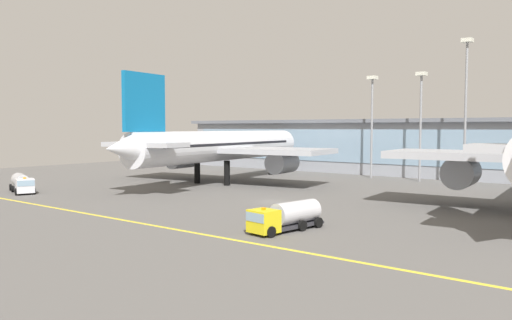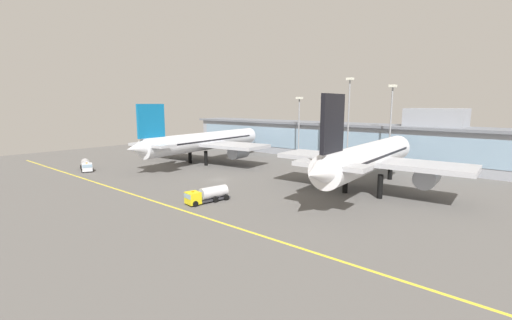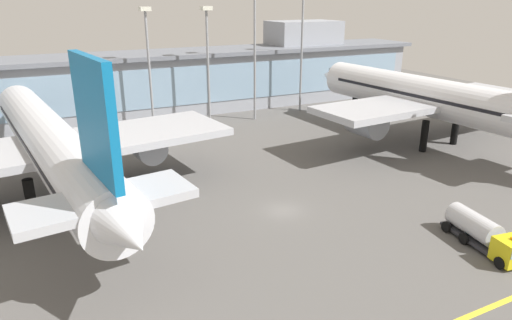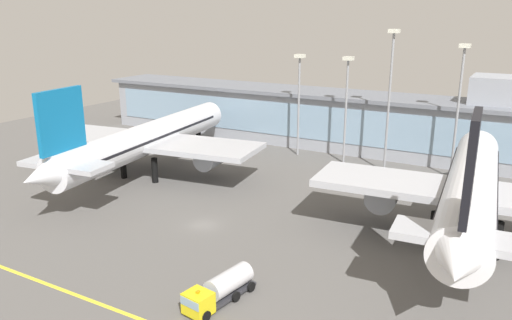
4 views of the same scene
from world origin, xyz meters
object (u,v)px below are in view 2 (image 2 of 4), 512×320
(baggage_tug_near, at_px, (86,165))
(apron_light_mast_far_east, at_px, (299,118))
(apron_light_mast_centre, at_px, (391,115))
(fuel_tanker_truck, at_px, (206,195))
(apron_light_mast_east, at_px, (325,119))
(airliner_near_right, at_px, (369,158))
(apron_light_mast_west, at_px, (349,110))
(airliner_near_left, at_px, (205,142))

(baggage_tug_near, relative_size, apron_light_mast_far_east, 0.44)
(apron_light_mast_far_east, bearing_deg, apron_light_mast_centre, -0.68)
(fuel_tanker_truck, xyz_separation_m, apron_light_mast_east, (-6.50, 55.53, 12.60))
(airliner_near_right, distance_m, apron_light_mast_far_east, 47.69)
(airliner_near_right, xyz_separation_m, apron_light_mast_east, (-26.78, 27.81, 6.59))
(apron_light_mast_west, distance_m, apron_light_mast_centre, 12.04)
(apron_light_mast_west, bearing_deg, airliner_near_right, -55.50)
(baggage_tug_near, xyz_separation_m, apron_light_mast_east, (44.49, 56.47, 12.60))
(airliner_near_left, height_order, apron_light_mast_centre, apron_light_mast_centre)
(fuel_tanker_truck, distance_m, baggage_tug_near, 51.00)
(fuel_tanker_truck, distance_m, apron_light_mast_west, 56.12)
(airliner_near_right, relative_size, apron_light_mast_east, 2.51)
(fuel_tanker_truck, distance_m, apron_light_mast_centre, 59.60)
(fuel_tanker_truck, xyz_separation_m, apron_light_mast_centre, (14.06, 56.14, 14.23))
(apron_light_mast_west, bearing_deg, airliner_near_left, -147.77)
(baggage_tug_near, relative_size, apron_light_mast_west, 0.35)
(airliner_near_right, relative_size, apron_light_mast_far_east, 2.51)
(apron_light_mast_centre, bearing_deg, apron_light_mast_far_east, 179.32)
(apron_light_mast_centre, relative_size, apron_light_mast_east, 1.14)
(baggage_tug_near, bearing_deg, airliner_near_right, 41.69)
(apron_light_mast_west, bearing_deg, apron_light_mast_far_east, 172.31)
(airliner_near_left, relative_size, fuel_tanker_truck, 6.27)
(fuel_tanker_truck, height_order, apron_light_mast_centre, apron_light_mast_centre)
(apron_light_mast_far_east, bearing_deg, apron_light_mast_east, -5.26)
(apron_light_mast_far_east, bearing_deg, baggage_tug_near, -120.49)
(apron_light_mast_centre, height_order, apron_light_mast_far_east, apron_light_mast_centre)
(fuel_tanker_truck, bearing_deg, apron_light_mast_east, -164.33)
(apron_light_mast_west, bearing_deg, fuel_tanker_truck, -92.44)
(apron_light_mast_west, bearing_deg, baggage_tug_near, -134.18)
(airliner_near_left, bearing_deg, baggage_tug_near, 146.07)
(fuel_tanker_truck, distance_m, apron_light_mast_far_east, 60.39)
(airliner_near_left, bearing_deg, apron_light_mast_centre, -69.50)
(baggage_tug_near, xyz_separation_m, apron_light_mast_centre, (65.05, 57.08, 14.23))
(apron_light_mast_east, bearing_deg, baggage_tug_near, -128.23)
(fuel_tanker_truck, xyz_separation_m, apron_light_mast_west, (2.30, 53.89, 15.51))
(airliner_near_left, bearing_deg, fuel_tanker_truck, -137.69)
(apron_light_mast_far_east, bearing_deg, airliner_near_left, -124.62)
(airliner_near_right, relative_size, apron_light_mast_centre, 2.20)
(airliner_near_left, relative_size, apron_light_mast_centre, 2.42)
(apron_light_mast_east, xyz_separation_m, apron_light_mast_far_east, (-10.66, 0.98, -0.01))
(airliner_near_left, xyz_separation_m, fuel_tanker_truck, (35.36, -30.15, -5.39))
(apron_light_mast_far_east, bearing_deg, apron_light_mast_west, -7.69)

